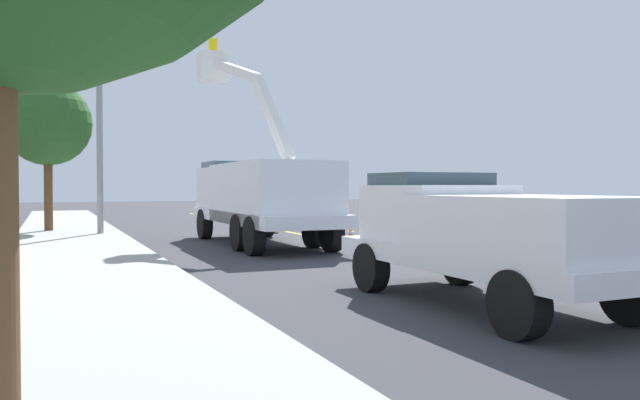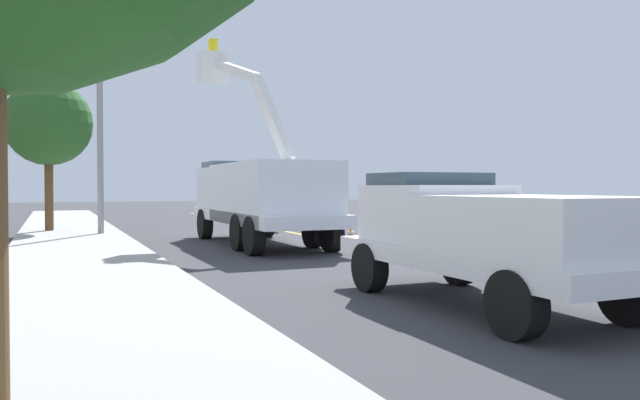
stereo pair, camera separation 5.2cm
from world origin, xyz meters
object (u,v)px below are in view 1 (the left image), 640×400
object	(u,v)px
traffic_cone_mid_rear	(351,236)
traffic_cone_trailing	(272,223)
traffic_cone_mid_front	(470,257)
passing_minivan	(306,204)
traffic_signal_mast	(104,72)
service_pickup_truck	(485,233)
utility_bucket_truck	(259,194)

from	to	relation	value
traffic_cone_mid_rear	traffic_cone_trailing	world-z (taller)	traffic_cone_trailing
traffic_cone_mid_front	traffic_cone_mid_rear	world-z (taller)	traffic_cone_mid_rear
passing_minivan	traffic_signal_mast	size ratio (longest dim) A/B	0.60
service_pickup_truck	passing_minivan	size ratio (longest dim) A/B	1.17
utility_bucket_truck	traffic_cone_trailing	bearing A→B (deg)	-23.10
passing_minivan	traffic_cone_mid_rear	size ratio (longest dim) A/B	6.59
service_pickup_truck	traffic_cone_trailing	size ratio (longest dim) A/B	6.60
passing_minivan	traffic_cone_mid_front	xyz separation A→B (m)	(-16.82, 2.81, -0.62)
traffic_signal_mast	traffic_cone_mid_front	bearing A→B (deg)	-149.12
utility_bucket_truck	traffic_cone_mid_rear	distance (m)	3.29
passing_minivan	traffic_cone_trailing	distance (m)	5.73
passing_minivan	traffic_cone_trailing	bearing A→B (deg)	145.35
utility_bucket_truck	traffic_cone_mid_front	bearing A→B (deg)	-164.33
traffic_cone_mid_front	traffic_cone_trailing	distance (m)	12.14
passing_minivan	service_pickup_truck	bearing A→B (deg)	166.47
service_pickup_truck	traffic_cone_mid_front	size ratio (longest dim) A/B	7.96
traffic_signal_mast	traffic_cone_mid_rear	bearing A→B (deg)	-128.24
utility_bucket_truck	traffic_signal_mast	xyz separation A→B (m)	(3.13, 4.39, 4.03)
traffic_cone_trailing	traffic_cone_mid_rear	bearing A→B (deg)	-176.04
utility_bucket_truck	traffic_cone_mid_front	world-z (taller)	utility_bucket_truck
utility_bucket_truck	service_pickup_truck	distance (m)	11.02
traffic_signal_mast	passing_minivan	bearing A→B (deg)	-58.59
service_pickup_truck	traffic_cone_trailing	bearing A→B (deg)	-5.81
traffic_cone_mid_front	traffic_cone_trailing	xyz separation A→B (m)	(12.13, 0.43, 0.07)
utility_bucket_truck	service_pickup_truck	world-z (taller)	utility_bucket_truck
traffic_cone_trailing	passing_minivan	bearing A→B (deg)	-34.65
traffic_cone_mid_front	traffic_cone_trailing	bearing A→B (deg)	2.05
passing_minivan	traffic_cone_mid_front	size ratio (longest dim) A/B	6.82
traffic_cone_mid_front	traffic_signal_mast	size ratio (longest dim) A/B	0.09
utility_bucket_truck	traffic_signal_mast	bearing A→B (deg)	54.47
passing_minivan	traffic_cone_mid_front	world-z (taller)	passing_minivan
traffic_cone_mid_rear	traffic_cone_trailing	distance (m)	6.29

